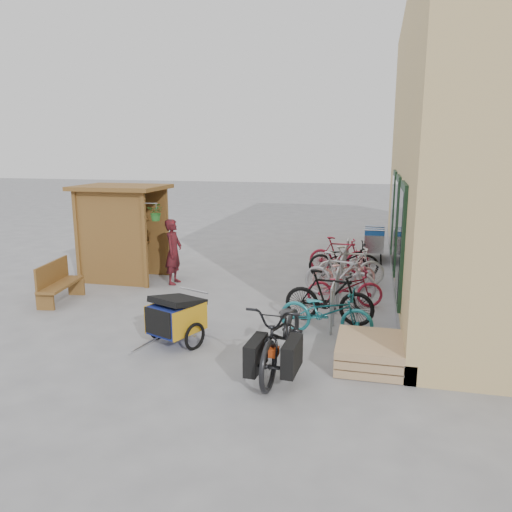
% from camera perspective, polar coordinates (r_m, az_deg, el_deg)
% --- Properties ---
extents(ground, '(80.00, 80.00, 0.00)m').
position_cam_1_polar(ground, '(9.89, -4.89, -7.33)').
color(ground, '#939396').
extents(kiosk, '(2.49, 1.65, 2.40)m').
position_cam_1_polar(kiosk, '(13.04, -15.37, 4.07)').
color(kiosk, brown).
rests_on(kiosk, ground).
extents(bike_rack, '(0.05, 5.35, 0.86)m').
position_cam_1_polar(bike_rack, '(11.59, 9.74, -1.86)').
color(bike_rack, '#A5A8AD').
rests_on(bike_rack, ground).
extents(pallet_stack, '(1.00, 1.20, 0.40)m').
position_cam_1_polar(pallet_stack, '(8.05, 12.82, -10.68)').
color(pallet_stack, tan).
rests_on(pallet_stack, ground).
extents(bench, '(0.63, 1.46, 0.89)m').
position_cam_1_polar(bench, '(11.69, -21.73, -2.75)').
color(bench, brown).
rests_on(bench, ground).
extents(shopping_carts, '(0.58, 1.61, 1.05)m').
position_cam_1_polar(shopping_carts, '(15.40, 13.36, 1.81)').
color(shopping_carts, silver).
rests_on(shopping_carts, ground).
extents(child_trailer, '(1.01, 1.53, 0.89)m').
position_cam_1_polar(child_trailer, '(8.68, -9.11, -6.79)').
color(child_trailer, navy).
rests_on(child_trailer, ground).
extents(cargo_bike, '(0.89, 2.22, 1.15)m').
position_cam_1_polar(cargo_bike, '(7.54, 3.00, -9.07)').
color(cargo_bike, black).
rests_on(cargo_bike, ground).
extents(person_kiosk, '(0.39, 0.59, 1.62)m').
position_cam_1_polar(person_kiosk, '(12.44, -9.40, 0.49)').
color(person_kiosk, maroon).
rests_on(person_kiosk, ground).
extents(bike_0, '(1.78, 0.86, 0.90)m').
position_cam_1_polar(bike_0, '(9.02, 7.99, -6.34)').
color(bike_0, '#207680').
rests_on(bike_0, ground).
extents(bike_1, '(1.78, 0.70, 1.04)m').
position_cam_1_polar(bike_1, '(9.65, 8.35, -4.66)').
color(bike_1, black).
rests_on(bike_1, ground).
extents(bike_2, '(1.65, 0.77, 0.83)m').
position_cam_1_polar(bike_2, '(10.75, 10.10, -3.54)').
color(bike_2, maroon).
rests_on(bike_2, ground).
extents(bike_3, '(1.79, 1.05, 1.04)m').
position_cam_1_polar(bike_3, '(11.29, 9.54, -2.22)').
color(bike_3, '#ACACB1').
rests_on(bike_3, ground).
extents(bike_4, '(1.63, 1.03, 0.81)m').
position_cam_1_polar(bike_4, '(12.11, 10.01, -1.81)').
color(bike_4, pink).
rests_on(bike_4, ground).
extents(bike_5, '(1.71, 0.76, 0.99)m').
position_cam_1_polar(bike_5, '(12.34, 10.73, -1.14)').
color(bike_5, beige).
rests_on(bike_5, ground).
extents(bike_6, '(1.89, 0.93, 0.95)m').
position_cam_1_polar(bike_6, '(13.14, 10.00, -0.39)').
color(bike_6, black).
rests_on(bike_6, ground).
extents(bike_7, '(1.64, 0.51, 0.98)m').
position_cam_1_polar(bike_7, '(13.58, 9.54, 0.10)').
color(bike_7, maroon).
rests_on(bike_7, ground).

